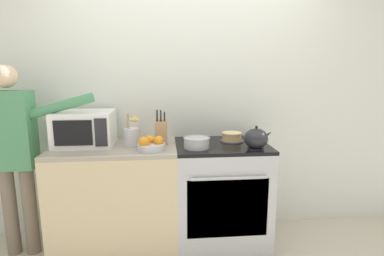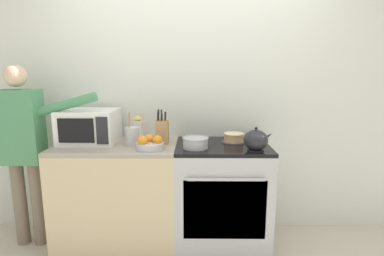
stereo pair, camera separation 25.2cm
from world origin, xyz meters
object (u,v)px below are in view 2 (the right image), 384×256
mixing_bowl (196,143)px  tea_kettle (256,140)px  fruit_bowl (150,144)px  milk_carton (138,128)px  layer_cake (234,138)px  stove_range (221,195)px  microwave (90,126)px  person_baker (23,141)px  utensil_crock (132,136)px  knife_block (162,131)px

mixing_bowl → tea_kettle: bearing=-7.1°
fruit_bowl → milk_carton: bearing=114.2°
layer_cake → mixing_bowl: mixing_bowl is taller
layer_cake → mixing_bowl: bearing=-148.6°
stove_range → tea_kettle: size_ratio=3.89×
stove_range → layer_cake: bearing=38.3°
mixing_bowl → fruit_bowl: size_ratio=0.96×
layer_cake → microwave: microwave is taller
stove_range → person_baker: 1.78m
mixing_bowl → milk_carton: 0.62m
fruit_bowl → milk_carton: 0.39m
utensil_crock → milk_carton: bearing=87.8°
milk_carton → knife_block: bearing=-31.4°
utensil_crock → microwave: (-0.40, 0.10, 0.06)m
utensil_crock → microwave: utensil_crock is taller
stove_range → fruit_bowl: size_ratio=4.10×
utensil_crock → milk_carton: utensil_crock is taller
microwave → fruit_bowl: bearing=-22.3°
person_baker → microwave: bearing=-1.3°
mixing_bowl → stove_range: bearing=27.8°
layer_cake → mixing_bowl: size_ratio=0.99×
milk_carton → layer_cake: bearing=-7.3°
knife_block → layer_cake: bearing=3.1°
tea_kettle → layer_cake: bearing=117.9°
utensil_crock → milk_carton: 0.23m
stove_range → mixing_bowl: size_ratio=4.25×
layer_cake → tea_kettle: 0.31m
layer_cake → utensil_crock: size_ratio=0.74×
tea_kettle → knife_block: bearing=163.2°
milk_carton → person_baker: (-0.95, -0.21, -0.08)m
mixing_bowl → person_baker: person_baker is taller
knife_block → utensil_crock: (-0.25, -0.08, -0.02)m
knife_block → fruit_bowl: bearing=-110.7°
layer_cake → fruit_bowl: (-0.71, -0.24, 0.01)m
stove_range → utensil_crock: bearing=-177.7°
mixing_bowl → utensil_crock: 0.55m
layer_cake → knife_block: (-0.63, -0.03, 0.07)m
microwave → person_baker: bearing=-170.8°
fruit_bowl → person_baker: size_ratio=0.14×
tea_kettle → milk_carton: bearing=159.5°
tea_kettle → microwave: (-1.42, 0.26, 0.06)m
stove_range → mixing_bowl: mixing_bowl is taller
fruit_bowl → milk_carton: size_ratio=1.00×
tea_kettle → fruit_bowl: 0.85m
person_baker → mixing_bowl: bearing=-14.7°
utensil_crock → person_baker: size_ratio=0.18×
milk_carton → stove_range: bearing=-14.5°
tea_kettle → microwave: bearing=169.8°
mixing_bowl → microwave: microwave is taller
microwave → milk_carton: bearing=16.9°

